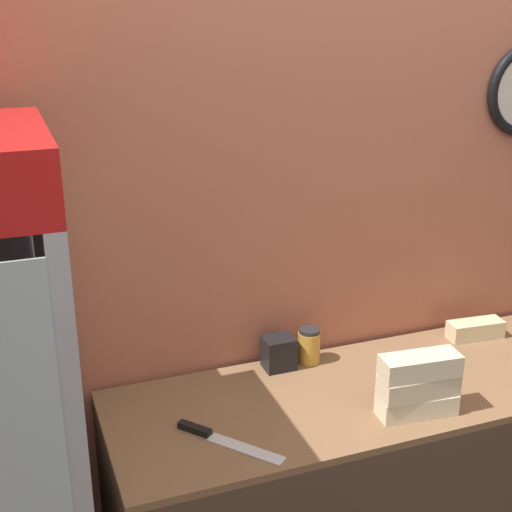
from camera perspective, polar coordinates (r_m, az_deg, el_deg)
The scene contains 9 objects.
wall_back at distance 2.64m, azimuth 6.96°, elevation 1.51°, with size 5.20×0.09×2.70m.
prep_counter at distance 2.79m, azimuth 9.58°, elevation -18.40°, with size 1.90×0.62×0.93m.
sandwich_stack_bottom at distance 2.38m, azimuth 12.72°, elevation -11.50°, with size 0.26×0.12×0.07m.
sandwich_stack_middle at distance 2.34m, azimuth 12.86°, elevation -10.04°, with size 0.26×0.11×0.07m.
sandwich_stack_top at distance 2.31m, azimuth 12.99°, elevation -8.54°, with size 0.26×0.12×0.07m.
sandwich_flat_right at distance 2.92m, azimuth 17.14°, elevation -5.63°, with size 0.22×0.10×0.07m.
chefs_knife at distance 2.22m, azimuth -3.31°, elevation -14.23°, with size 0.26×0.30×0.02m.
condiment_jar at distance 2.61m, azimuth 4.26°, elevation -7.16°, with size 0.08×0.08×0.13m.
napkin_dispenser at distance 2.57m, azimuth 1.85°, elevation -7.74°, with size 0.11×0.09×0.12m.
Camera 1 is at (-1.16, -0.99, 2.20)m, focal length 50.00 mm.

